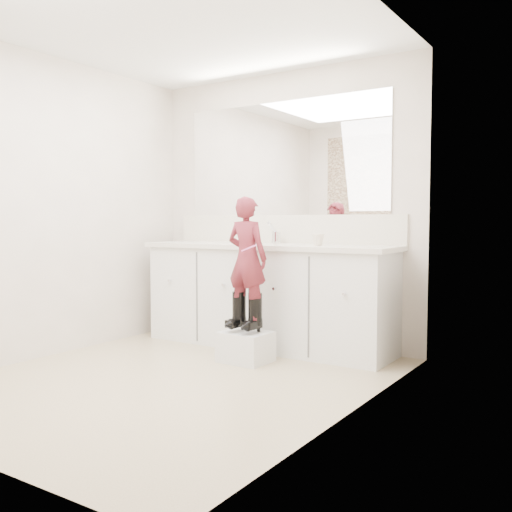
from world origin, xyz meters
The scene contains 17 objects.
floor centered at (0.00, 0.00, 0.00)m, with size 3.00×3.00×0.00m, color #928460.
ceiling centered at (0.00, 0.00, 2.40)m, with size 3.00×3.00×0.00m, color white.
wall_back centered at (0.00, 1.50, 1.20)m, with size 2.60×2.60×0.00m, color beige.
wall_left centered at (-1.30, 0.00, 1.20)m, with size 3.00×3.00×0.00m, color beige.
wall_right centered at (1.30, 0.00, 1.20)m, with size 3.00×3.00×0.00m, color beige.
vanity_cabinet centered at (0.00, 1.23, 0.42)m, with size 2.20×0.55×0.85m, color silver.
countertop centered at (0.00, 1.21, 0.87)m, with size 2.28×0.58×0.04m, color beige.
backsplash centered at (0.00, 1.49, 1.02)m, with size 2.28×0.03×0.25m, color beige.
mirror centered at (0.00, 1.49, 1.64)m, with size 2.00×0.02×1.00m, color white.
faucet centered at (0.00, 1.38, 0.94)m, with size 0.08×0.08×0.10m, color silver.
cup centered at (0.51, 1.19, 0.94)m, with size 0.10×0.10×0.09m, color beige.
soap_bottle centered at (-0.21, 1.20, 0.99)m, with size 0.09×0.09×0.20m, color white.
step_stool centered at (0.14, 0.68, 0.12)m, with size 0.37×0.30×0.23m, color silver.
boot_left centered at (0.07, 0.70, 0.39)m, with size 0.11×0.20×0.30m, color black, non-canonical shape.
boot_right centered at (0.22, 0.70, 0.39)m, with size 0.11×0.20×0.30m, color black, non-canonical shape.
toddler centered at (0.14, 0.70, 0.80)m, with size 0.34×0.22×0.94m, color #A6333B.
toothbrush centered at (0.21, 0.62, 0.88)m, with size 0.01×0.01×0.14m, color #FF63BC.
Camera 1 is at (2.58, -2.91, 1.09)m, focal length 40.00 mm.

